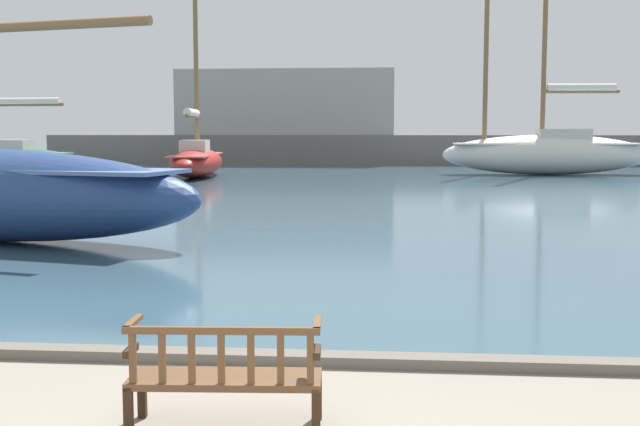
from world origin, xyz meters
The scene contains 7 objects.
harbor_water centered at (0.00, 44.00, 0.04)m, with size 100.00×80.00×0.08m, color #385666.
quay_edge_kerb centered at (0.00, 3.85, 0.06)m, with size 40.00×0.30×0.12m, color #675F54.
park_bench centered at (-0.15, 1.91, 0.47)m, with size 1.63×0.62×0.92m.
sailboat_distant_harbor centered at (-9.06, 37.20, 1.01)m, with size 3.40×9.71×11.68m.
sailboat_nearest_port centered at (9.83, 41.07, 1.43)m, with size 11.71×3.34×15.17m.
sailboat_mid_port centered at (-21.30, 40.16, 1.14)m, with size 9.55×3.40×13.19m.
far_breakwater centered at (-2.39, 53.06, 2.38)m, with size 47.52×2.40×6.90m.
Camera 1 is at (1.22, -4.48, 2.49)m, focal length 45.00 mm.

